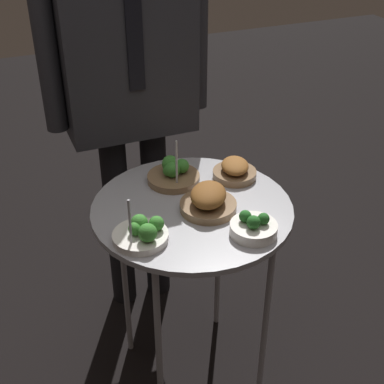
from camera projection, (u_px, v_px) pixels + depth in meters
ground_plane at (192, 368)px, 2.00m from camera, size 8.00×8.00×0.00m
serving_cart at (192, 223)px, 1.64m from camera, size 0.61×0.61×0.73m
bowl_roast_front_right at (208, 200)px, 1.57m from camera, size 0.17×0.17×0.08m
bowl_broccoli_mid_right at (254, 227)px, 1.48m from camera, size 0.13×0.13×0.07m
bowl_broccoli_front_left at (142, 233)px, 1.45m from camera, size 0.16×0.16×0.16m
bowl_broccoli_mid_left at (172, 174)px, 1.72m from camera, size 0.17×0.17×0.17m
bowl_roast_far_rim at (235, 170)px, 1.74m from camera, size 0.14×0.14×0.06m
waiter_figure at (127, 70)px, 1.81m from camera, size 0.59×0.22×1.59m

